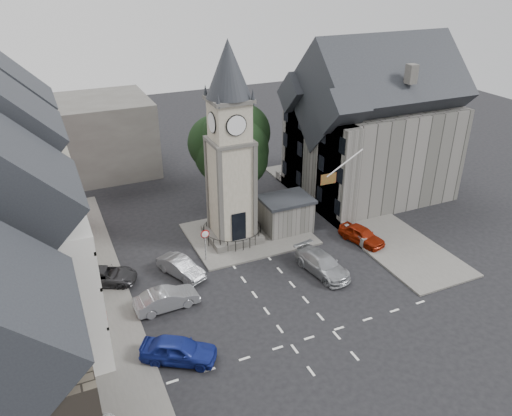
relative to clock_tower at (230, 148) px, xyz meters
name	(u,v)px	position (x,y,z in m)	size (l,w,h in m)	color
ground	(274,289)	(0.00, -7.99, -8.12)	(120.00, 120.00, 0.00)	black
pavement_west	(82,286)	(-12.50, -1.99, -8.05)	(6.00, 30.00, 0.14)	#595651
pavement_east	(351,211)	(12.00, 0.01, -8.05)	(6.00, 26.00, 0.14)	#595651
central_island	(249,234)	(1.50, 0.01, -8.04)	(10.00, 8.00, 0.16)	#595651
road_markings	(312,337)	(0.00, -13.49, -8.12)	(20.00, 8.00, 0.01)	silver
clock_tower	(230,148)	(0.00, 0.00, 0.00)	(4.86, 4.86, 16.25)	#4C4944
stone_shelter	(286,214)	(4.80, -0.49, -6.57)	(4.30, 3.30, 3.08)	#55544E
town_tree	(231,139)	(2.00, 5.01, -1.15)	(7.20, 7.20, 10.80)	black
warning_sign_post	(205,239)	(-3.20, -2.56, -6.09)	(0.70, 0.19, 2.85)	black
terrace_pink	(15,162)	(-15.50, 8.01, -1.54)	(8.10, 7.60, 12.80)	tan
terrace_cream	(17,201)	(-15.50, 0.01, -1.54)	(8.10, 7.60, 12.80)	beige
terrace_tudor	(21,266)	(-15.50, -7.99, -1.93)	(8.10, 7.60, 12.00)	silver
backdrop_west	(55,141)	(-12.00, 20.01, -4.12)	(20.00, 10.00, 8.00)	#4C4944
east_building	(371,134)	(15.59, 3.01, -1.86)	(14.40, 11.40, 12.60)	#55544E
east_boundary_wall	(315,204)	(9.20, 2.01, -7.67)	(0.40, 16.00, 0.90)	#55544E
flagpole	(345,163)	(8.00, -3.99, -1.12)	(3.68, 0.10, 2.74)	white
car_west_blue	(179,350)	(-8.15, -12.00, -7.36)	(1.81, 4.49, 1.53)	navy
car_west_silver	(167,299)	(-7.50, -6.88, -7.40)	(1.52, 4.36, 1.44)	gray
car_west_grey	(105,276)	(-10.85, -2.27, -7.48)	(2.11, 4.59, 1.27)	#29292B
car_island_silver	(181,267)	(-5.50, -3.49, -7.44)	(1.43, 4.10, 1.35)	gray
car_island_east	(322,264)	(4.30, -7.49, -7.39)	(2.06, 5.06, 1.47)	#9FA2A6
car_east_red	(362,235)	(9.59, -4.99, -7.42)	(1.66, 4.12, 1.41)	maroon
pedestrian	(347,203)	(11.50, 0.17, -7.21)	(0.67, 0.44, 1.83)	beige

